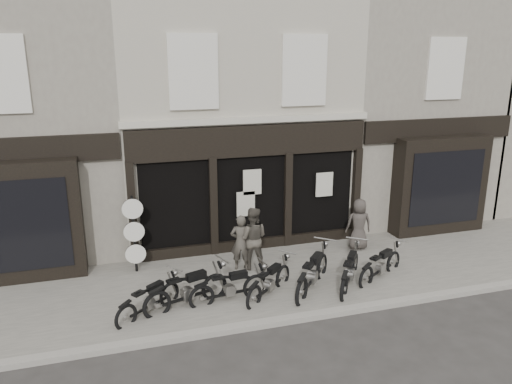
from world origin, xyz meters
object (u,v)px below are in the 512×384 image
object	(u,v)px
motorcycle_0	(149,302)
man_centre	(252,238)
motorcycle_4	(313,276)
motorcycle_5	(350,273)
motorcycle_2	(230,289)
motorcycle_3	(269,284)
motorcycle_6	(381,267)
advert_sign_post	(134,238)
motorcycle_1	(188,293)
man_left	(241,242)
man_right	(359,224)

from	to	relation	value
motorcycle_0	man_centre	size ratio (longest dim) A/B	0.94
motorcycle_4	motorcycle_5	size ratio (longest dim) A/B	1.01
motorcycle_2	motorcycle_0	bearing A→B (deg)	173.73
motorcycle_3	motorcycle_6	world-z (taller)	motorcycle_6
motorcycle_2	advert_sign_post	xyz separation A→B (m)	(-2.07, 2.29, 0.72)
motorcycle_1	motorcycle_4	distance (m)	3.19
motorcycle_1	motorcycle_5	bearing A→B (deg)	-21.01
motorcycle_6	man_left	xyz separation A→B (m)	(-3.45, 1.53, 0.52)
motorcycle_1	man_centre	size ratio (longest dim) A/B	1.22
motorcycle_2	man_left	size ratio (longest dim) A/B	1.30
motorcycle_6	advert_sign_post	distance (m)	6.65
motorcycle_1	motorcycle_6	distance (m)	5.19
man_left	man_right	bearing A→B (deg)	-155.38
motorcycle_5	motorcycle_3	bearing A→B (deg)	125.04
motorcycle_3	motorcycle_0	bearing A→B (deg)	140.88
motorcycle_5	man_left	xyz separation A→B (m)	(-2.46, 1.68, 0.49)
man_right	man_left	bearing A→B (deg)	17.25
man_right	motorcycle_0	bearing A→B (deg)	28.99
motorcycle_4	motorcycle_6	xyz separation A→B (m)	(1.99, 0.06, -0.06)
motorcycle_1	advert_sign_post	xyz separation A→B (m)	(-1.05, 2.24, 0.68)
motorcycle_2	man_centre	size ratio (longest dim) A/B	1.16
motorcycle_5	motorcycle_2	bearing A→B (deg)	125.97
motorcycle_0	motorcycle_2	world-z (taller)	motorcycle_2
motorcycle_1	motorcycle_2	bearing A→B (deg)	-22.27
motorcycle_0	man_left	xyz separation A→B (m)	(2.64, 1.68, 0.54)
motorcycle_6	motorcycle_3	bearing A→B (deg)	152.07
motorcycle_4	man_left	bearing A→B (deg)	84.11
motorcycle_3	motorcycle_4	bearing A→B (deg)	-39.84
motorcycle_2	man_centre	world-z (taller)	man_centre
motorcycle_1	motorcycle_6	xyz separation A→B (m)	(5.19, 0.05, -0.05)
motorcycle_0	motorcycle_6	bearing A→B (deg)	-35.98
motorcycle_1	motorcycle_2	xyz separation A→B (m)	(1.02, -0.05, -0.04)
advert_sign_post	man_centre	bearing A→B (deg)	-11.01
motorcycle_1	motorcycle_5	xyz separation A→B (m)	(4.20, -0.10, -0.01)
motorcycle_5	man_right	distance (m)	2.53
motorcycle_6	motorcycle_1	bearing A→B (deg)	151.19
man_left	advert_sign_post	distance (m)	2.87
motorcycle_4	motorcycle_5	bearing A→B (deg)	-53.50
motorcycle_3	man_centre	size ratio (longest dim) A/B	0.94
motorcycle_2	motorcycle_3	size ratio (longest dim) A/B	1.24
man_centre	advert_sign_post	world-z (taller)	advert_sign_post
motorcycle_5	man_left	size ratio (longest dim) A/B	1.20
man_right	advert_sign_post	size ratio (longest dim) A/B	0.69
man_right	motorcycle_4	bearing A→B (deg)	51.63
motorcycle_0	motorcycle_4	bearing A→B (deg)	-36.17
advert_sign_post	motorcycle_1	bearing A→B (deg)	-63.35
advert_sign_post	motorcycle_2	bearing A→B (deg)	-46.35
motorcycle_4	motorcycle_0	bearing A→B (deg)	132.71
motorcycle_4	man_left	distance (m)	2.21
motorcycle_3	motorcycle_5	world-z (taller)	motorcycle_5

